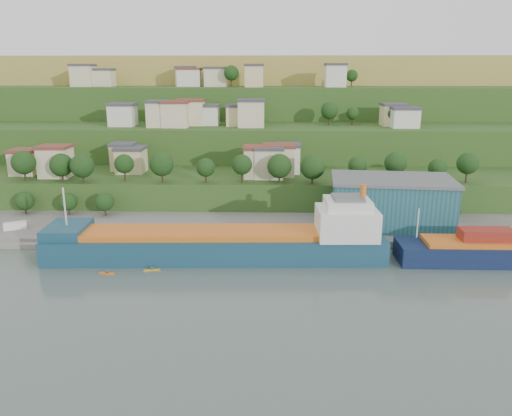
{
  "coord_description": "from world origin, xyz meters",
  "views": [
    {
      "loc": [
        9.34,
        -98.6,
        41.6
      ],
      "look_at": [
        6.2,
        15.0,
        10.2
      ],
      "focal_mm": 35.0,
      "sensor_mm": 36.0,
      "label": 1
    }
  ],
  "objects_px": {
    "warehouse": "(391,202)",
    "kayak_orange": "(107,273)",
    "caravan": "(15,227)",
    "cargo_ship_near": "(227,245)"
  },
  "relations": [
    {
      "from": "cargo_ship_near",
      "to": "caravan",
      "type": "xyz_separation_m",
      "value": [
        -56.07,
        14.15,
        -0.67
      ]
    },
    {
      "from": "caravan",
      "to": "kayak_orange",
      "type": "xyz_separation_m",
      "value": [
        31.44,
        -24.01,
        -2.22
      ]
    },
    {
      "from": "warehouse",
      "to": "kayak_orange",
      "type": "bearing_deg",
      "value": -149.99
    },
    {
      "from": "warehouse",
      "to": "caravan",
      "type": "xyz_separation_m",
      "value": [
        -97.66,
        -6.08,
        -5.96
      ]
    },
    {
      "from": "kayak_orange",
      "to": "warehouse",
      "type": "bearing_deg",
      "value": 33.6
    },
    {
      "from": "caravan",
      "to": "kayak_orange",
      "type": "bearing_deg",
      "value": -62.28
    },
    {
      "from": "cargo_ship_near",
      "to": "warehouse",
      "type": "height_order",
      "value": "cargo_ship_near"
    },
    {
      "from": "cargo_ship_near",
      "to": "kayak_orange",
      "type": "distance_m",
      "value": 26.68
    },
    {
      "from": "warehouse",
      "to": "kayak_orange",
      "type": "distance_m",
      "value": 73.2
    },
    {
      "from": "caravan",
      "to": "cargo_ship_near",
      "type": "bearing_deg",
      "value": -39.07
    }
  ]
}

